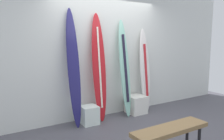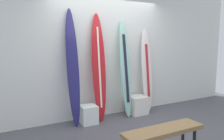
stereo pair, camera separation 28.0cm
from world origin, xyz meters
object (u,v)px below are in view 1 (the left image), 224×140
at_px(bench, 171,132).
at_px(surfboard_crimson, 99,67).
at_px(display_block_center, 89,115).
at_px(surfboard_navy, 74,68).
at_px(display_block_left, 136,104).
at_px(surfboard_ivory, 145,70).
at_px(surfboard_seafoam, 125,69).

bearing_deg(bench, surfboard_crimson, 92.52).
bearing_deg(bench, display_block_center, 101.36).
xyz_separation_m(surfboard_navy, bench, (0.64, -1.87, -0.70)).
bearing_deg(display_block_left, surfboard_ivory, 13.40).
relative_size(surfboard_crimson, surfboard_seafoam, 1.05).
height_order(surfboard_navy, surfboard_ivory, surfboard_navy).
relative_size(surfboard_crimson, bench, 1.88).
xyz_separation_m(surfboard_seafoam, bench, (-0.52, -1.86, -0.61)).
xyz_separation_m(surfboard_crimson, surfboard_ivory, (1.21, 0.02, -0.14)).
xyz_separation_m(surfboard_ivory, display_block_left, (-0.30, -0.07, -0.76)).
bearing_deg(surfboard_ivory, surfboard_navy, -178.77).
xyz_separation_m(surfboard_seafoam, surfboard_ivory, (0.60, 0.05, -0.08)).
bearing_deg(display_block_left, surfboard_crimson, 176.45).
bearing_deg(surfboard_navy, display_block_center, -16.16).
height_order(surfboard_seafoam, display_block_center, surfboard_seafoam).
distance_m(surfboard_crimson, display_block_left, 1.28).
height_order(surfboard_crimson, surfboard_seafoam, surfboard_crimson).
relative_size(surfboard_ivory, display_block_left, 4.79).
distance_m(surfboard_navy, bench, 2.09).
height_order(surfboard_navy, display_block_left, surfboard_navy).
bearing_deg(surfboard_crimson, surfboard_seafoam, -2.83).
relative_size(surfboard_navy, display_block_center, 6.24).
distance_m(surfboard_seafoam, surfboard_ivory, 0.61).
relative_size(surfboard_seafoam, surfboard_ivory, 1.09).
relative_size(surfboard_seafoam, bench, 1.80).
bearing_deg(surfboard_ivory, surfboard_crimson, -179.27).
relative_size(display_block_left, display_block_center, 1.11).
height_order(surfboard_navy, bench, surfboard_navy).
xyz_separation_m(surfboard_seafoam, display_block_center, (-0.88, -0.07, -0.85)).
xyz_separation_m(surfboard_navy, surfboard_crimson, (0.55, 0.02, -0.03)).
xyz_separation_m(surfboard_navy, surfboard_ivory, (1.76, 0.04, -0.17)).
relative_size(surfboard_seafoam, display_block_left, 5.24).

